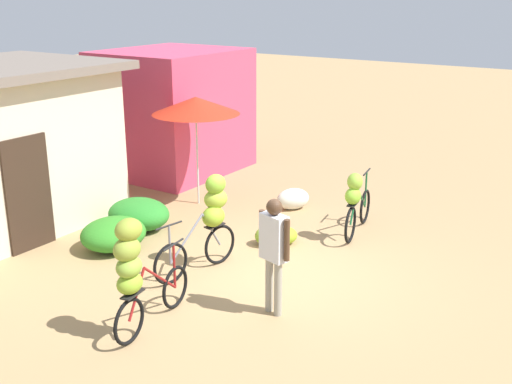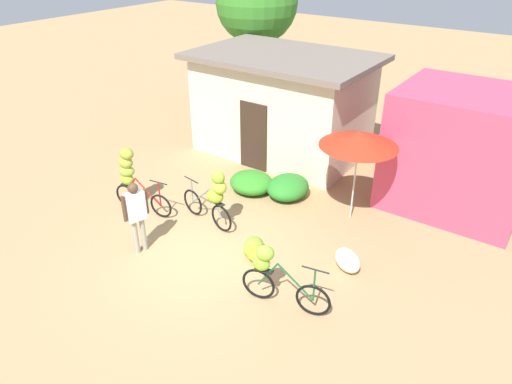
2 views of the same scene
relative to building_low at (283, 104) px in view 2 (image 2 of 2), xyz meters
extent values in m
plane|color=#A58458|center=(1.50, -5.60, -1.54)|extent=(60.00, 60.00, 0.00)
cube|color=beige|center=(0.00, 0.00, -0.10)|extent=(4.80, 3.07, 2.88)
cube|color=#72665B|center=(0.00, 0.00, 1.42)|extent=(5.30, 3.57, 0.16)
cube|color=#332319|center=(0.00, -1.55, -0.54)|extent=(0.90, 0.06, 2.00)
cube|color=#D24261|center=(5.31, -0.28, -0.06)|extent=(3.20, 2.80, 2.96)
cylinder|color=brown|center=(-3.00, 2.92, -0.02)|extent=(0.36, 0.36, 3.04)
sphere|color=#357E26|center=(-3.00, 2.92, 2.39)|extent=(2.94, 2.94, 2.94)
ellipsoid|color=#318425|center=(0.77, -2.74, -1.27)|extent=(1.18, 1.09, 0.55)
ellipsoid|color=#297D29|center=(1.72, -2.44, -1.25)|extent=(1.05, 1.22, 0.58)
cylinder|color=beige|center=(3.53, -2.44, -0.44)|extent=(0.04, 0.04, 2.20)
cone|color=red|center=(3.53, -2.44, 0.56)|extent=(1.80, 1.80, 0.35)
torus|color=black|center=(-0.30, -5.05, -1.23)|extent=(0.62, 0.13, 0.62)
torus|color=black|center=(-1.37, -5.20, -1.23)|extent=(0.62, 0.13, 0.62)
cylinder|color=maroon|center=(-1.18, -5.17, -0.93)|extent=(0.41, 0.09, 0.61)
cylinder|color=maroon|center=(-0.64, -5.10, -0.93)|extent=(0.73, 0.14, 0.62)
cylinder|color=black|center=(-0.30, -5.05, -0.58)|extent=(0.50, 0.10, 0.03)
cylinder|color=maroon|center=(-0.30, -5.05, -0.90)|extent=(0.04, 0.04, 0.65)
cube|color=black|center=(-1.26, -5.18, -0.89)|extent=(0.38, 0.19, 0.02)
ellipsoid|color=#87AF2D|center=(-1.28, -5.16, -0.74)|extent=(0.37, 0.30, 0.28)
ellipsoid|color=#84A637|center=(-1.26, -5.15, -0.52)|extent=(0.48, 0.43, 0.27)
ellipsoid|color=olive|center=(-1.27, -5.14, -0.28)|extent=(0.39, 0.31, 0.31)
ellipsoid|color=olive|center=(-1.21, -5.13, -0.04)|extent=(0.39, 0.31, 0.29)
torus|color=black|center=(0.25, -4.50, -1.21)|extent=(0.67, 0.16, 0.67)
torus|color=black|center=(1.28, -4.67, -1.21)|extent=(0.67, 0.16, 0.67)
cylinder|color=slate|center=(1.10, -4.64, -0.89)|extent=(0.40, 0.10, 0.65)
cylinder|color=slate|center=(0.59, -4.55, -0.89)|extent=(0.70, 0.15, 0.66)
cylinder|color=black|center=(0.25, -4.50, -0.58)|extent=(0.50, 0.11, 0.03)
cylinder|color=slate|center=(0.25, -4.50, -0.89)|extent=(0.04, 0.04, 0.63)
cube|color=black|center=(1.18, -4.65, -0.84)|extent=(0.38, 0.20, 0.02)
ellipsoid|color=#84A627|center=(1.12, -4.67, -0.67)|extent=(0.43, 0.35, 0.33)
ellipsoid|color=#97B133|center=(1.24, -4.64, -0.41)|extent=(0.49, 0.45, 0.32)
ellipsoid|color=#7BAE2C|center=(1.22, -4.66, -0.15)|extent=(0.41, 0.36, 0.32)
torus|color=black|center=(4.37, -5.88, -1.21)|extent=(0.67, 0.17, 0.67)
torus|color=black|center=(3.30, -6.07, -1.21)|extent=(0.67, 0.17, 0.67)
cylinder|color=#19592D|center=(3.49, -6.04, -0.90)|extent=(0.41, 0.11, 0.62)
cylinder|color=#19592D|center=(4.02, -5.94, -0.90)|extent=(0.72, 0.17, 0.63)
cylinder|color=black|center=(4.37, -5.88, -0.51)|extent=(0.50, 0.12, 0.03)
cylinder|color=#19592D|center=(4.37, -5.88, -0.86)|extent=(0.04, 0.04, 0.70)
cube|color=black|center=(3.41, -6.05, -0.84)|extent=(0.38, 0.20, 0.02)
ellipsoid|color=#7EBA2F|center=(3.36, -6.07, -0.68)|extent=(0.36, 0.30, 0.30)
ellipsoid|color=#85B135|center=(3.43, -6.06, -0.43)|extent=(0.43, 0.40, 0.31)
ellipsoid|color=#8AA528|center=(2.45, -5.06, -1.38)|extent=(0.48, 0.52, 0.33)
ellipsoid|color=#7DBF34|center=(2.38, -4.99, -1.38)|extent=(0.49, 0.49, 0.33)
ellipsoid|color=olive|center=(2.40, -4.92, -1.37)|extent=(0.64, 0.64, 0.35)
ellipsoid|color=#8BAA24|center=(2.58, -5.11, -1.38)|extent=(0.68, 0.66, 0.31)
ellipsoid|color=silver|center=(4.31, -4.30, -1.32)|extent=(0.83, 0.76, 0.44)
cylinder|color=gray|center=(0.31, -6.40, -1.13)|extent=(0.11, 0.11, 0.82)
cylinder|color=gray|center=(0.36, -6.22, -1.13)|extent=(0.11, 0.11, 0.82)
cube|color=silver|center=(0.33, -6.31, -0.40)|extent=(0.30, 0.44, 0.65)
cylinder|color=#4C3321|center=(0.27, -6.55, -0.37)|extent=(0.08, 0.08, 0.58)
cylinder|color=#4C3321|center=(0.40, -6.07, -0.37)|extent=(0.08, 0.08, 0.58)
sphere|color=#4C3321|center=(0.33, -6.31, 0.04)|extent=(0.22, 0.22, 0.22)
camera|label=1|loc=(-6.51, -10.54, 2.83)|focal=44.75mm
camera|label=2|loc=(7.19, -11.73, 4.66)|focal=32.89mm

